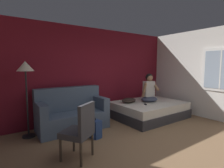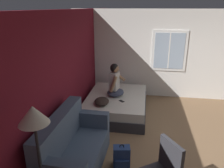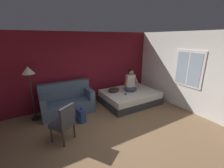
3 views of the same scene
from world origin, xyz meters
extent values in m
plane|color=brown|center=(0.00, 0.00, 0.00)|extent=(40.00, 40.00, 0.00)
cube|color=maroon|center=(0.00, 2.80, 1.35)|extent=(10.48, 0.16, 2.70)
cube|color=silver|center=(2.82, 0.00, 1.35)|extent=(0.16, 6.85, 2.70)
cube|color=white|center=(2.73, 0.40, 1.49)|extent=(0.02, 1.04, 1.24)
cube|color=#9EB2C6|center=(2.71, 0.40, 1.49)|extent=(0.01, 0.88, 1.08)
cube|color=white|center=(2.71, 0.40, 1.49)|extent=(0.01, 0.04, 1.08)
cube|color=#2D2D33|center=(1.37, 1.81, 0.13)|extent=(2.10, 1.59, 0.26)
cube|color=beige|center=(1.37, 1.81, 0.37)|extent=(2.03, 1.54, 0.22)
cube|color=#47566B|center=(-0.96, 2.17, 0.22)|extent=(1.72, 0.84, 0.44)
cube|color=#47566B|center=(-0.96, 2.47, 0.74)|extent=(1.71, 0.28, 0.60)
cube|color=#47566B|center=(-0.20, 2.15, 0.60)|extent=(0.20, 0.80, 0.32)
cube|color=#333338|center=(-1.34, 0.65, 0.74)|extent=(0.41, 0.31, 0.48)
ellipsoid|color=#383D51|center=(1.43, 1.85, 0.56)|extent=(0.60, 0.53, 0.16)
cube|color=#B2ADA8|center=(1.43, 1.89, 0.88)|extent=(0.36, 0.26, 0.48)
cylinder|color=#936B4C|center=(1.23, 1.88, 0.86)|extent=(0.12, 0.22, 0.44)
cylinder|color=#936B4C|center=(1.58, 1.77, 0.98)|extent=(0.15, 0.38, 0.29)
sphere|color=#936B4C|center=(1.43, 1.87, 1.23)|extent=(0.21, 0.21, 0.21)
ellipsoid|color=black|center=(1.43, 1.89, 1.24)|extent=(0.27, 0.26, 0.23)
cube|color=navy|center=(-0.76, 1.42, 0.20)|extent=(0.23, 0.33, 0.40)
cube|color=navy|center=(-0.88, 1.40, 0.11)|extent=(0.09, 0.24, 0.18)
torus|color=black|center=(-0.76, 1.42, 0.42)|extent=(0.03, 0.09, 0.09)
ellipsoid|color=#2D231E|center=(0.80, 2.10, 0.55)|extent=(0.52, 0.42, 0.14)
cube|color=black|center=(1.04, 1.64, 0.48)|extent=(0.14, 0.15, 0.01)
cone|color=beige|center=(-1.97, 2.31, 1.59)|extent=(0.36, 0.36, 0.22)
camera|label=1|loc=(-2.60, -1.89, 1.60)|focal=28.00mm
camera|label=2|loc=(-4.02, 1.08, 2.75)|focal=35.00mm
camera|label=3|loc=(-2.01, -2.59, 2.50)|focal=24.00mm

